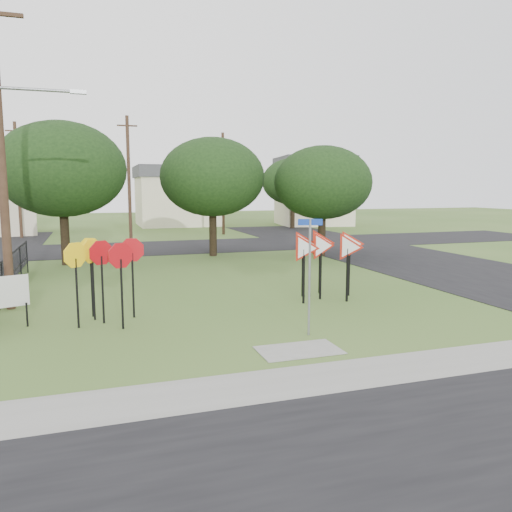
{
  "coord_description": "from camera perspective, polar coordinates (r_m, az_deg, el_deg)",
  "views": [
    {
      "loc": [
        -4.66,
        -13.2,
        3.93
      ],
      "look_at": [
        0.68,
        3.0,
        1.6
      ],
      "focal_mm": 35.0,
      "sensor_mm": 36.0,
      "label": 1
    }
  ],
  "objects": [
    {
      "name": "far_pole_c",
      "position": [
        43.53,
        -25.55,
        7.91
      ],
      "size": [
        1.4,
        0.24,
        9.0
      ],
      "color": "#483021",
      "rests_on": "ground"
    },
    {
      "name": "far_pole_a",
      "position": [
        37.3,
        -14.32,
        8.58
      ],
      "size": [
        1.4,
        0.24,
        9.0
      ],
      "color": "#483021",
      "rests_on": "ground"
    },
    {
      "name": "yield_sign_cluster",
      "position": [
        17.86,
        7.82,
        0.87
      ],
      "size": [
        3.05,
        2.19,
        2.45
      ],
      "color": "black",
      "rests_on": "ground"
    },
    {
      "name": "tree_near_mid",
      "position": [
        28.98,
        -5.01,
        8.96
      ],
      "size": [
        6.0,
        6.0,
        6.8
      ],
      "color": "black",
      "rests_on": "ground"
    },
    {
      "name": "street_name_sign",
      "position": [
        13.28,
        6.14,
        -1.56
      ],
      "size": [
        0.63,
        0.2,
        3.13
      ],
      "color": "gray",
      "rests_on": "ground"
    },
    {
      "name": "house_mid",
      "position": [
        53.9,
        -9.06,
        6.86
      ],
      "size": [
        8.4,
        8.4,
        6.2
      ],
      "color": "#EEE3C0",
      "rests_on": "ground"
    },
    {
      "name": "ground",
      "position": [
        14.54,
        1.18,
        -7.91
      ],
      "size": [
        140.0,
        140.0,
        0.0
      ],
      "primitive_type": "plane",
      "color": "#3B5C22"
    },
    {
      "name": "utility_pole_main",
      "position": [
        17.92,
        -26.99,
        11.05
      ],
      "size": [
        3.55,
        0.33,
        10.0
      ],
      "color": "#483021",
      "rests_on": "ground"
    },
    {
      "name": "planting_strip",
      "position": [
        9.9,
        12.04,
        -15.76
      ],
      "size": [
        30.0,
        0.8,
        0.02
      ],
      "primitive_type": "cube",
      "color": "#3B5C22",
      "rests_on": "ground"
    },
    {
      "name": "stop_sign_cluster",
      "position": [
        15.17,
        -17.16,
        -0.55
      ],
      "size": [
        2.28,
        1.99,
        2.46
      ],
      "color": "black",
      "rests_on": "ground"
    },
    {
      "name": "tree_near_left",
      "position": [
        27.24,
        -21.34,
        9.2
      ],
      "size": [
        6.4,
        6.4,
        7.27
      ],
      "color": "black",
      "rests_on": "ground"
    },
    {
      "name": "curb_pad",
      "position": [
        12.4,
        4.93,
        -10.69
      ],
      "size": [
        2.0,
        1.2,
        0.02
      ],
      "primitive_type": "cube",
      "color": "gray",
      "rests_on": "ground"
    },
    {
      "name": "tree_near_right",
      "position": [
        29.1,
        7.63,
        8.3
      ],
      "size": [
        5.6,
        5.6,
        6.33
      ],
      "color": "black",
      "rests_on": "ground"
    },
    {
      "name": "street_far",
      "position": [
        33.75,
        -10.19,
        0.99
      ],
      "size": [
        60.0,
        8.0,
        0.02
      ],
      "primitive_type": "cube",
      "color": "black",
      "rests_on": "ground"
    },
    {
      "name": "info_board",
      "position": [
        15.68,
        -26.64,
        -3.87
      ],
      "size": [
        1.14,
        0.42,
        1.49
      ],
      "color": "black",
      "rests_on": "ground"
    },
    {
      "name": "house_right",
      "position": [
        54.17,
        6.54,
        7.44
      ],
      "size": [
        8.3,
        8.3,
        7.2
      ],
      "color": "#EEE3C0",
      "rests_on": "ground"
    },
    {
      "name": "street_right",
      "position": [
        28.83,
        17.27,
        -0.39
      ],
      "size": [
        8.0,
        50.0,
        0.02
      ],
      "primitive_type": "cube",
      "color": "black",
      "rests_on": "ground"
    },
    {
      "name": "far_pole_b",
      "position": [
        42.56,
        -3.78,
        8.33
      ],
      "size": [
        1.4,
        0.24,
        8.5
      ],
      "color": "#483021",
      "rests_on": "ground"
    },
    {
      "name": "tree_far_right",
      "position": [
        48.9,
        4.23,
        8.48
      ],
      "size": [
        6.0,
        6.0,
        6.8
      ],
      "color": "black",
      "rests_on": "ground"
    },
    {
      "name": "sidewalk",
      "position": [
        10.87,
        8.77,
        -13.47
      ],
      "size": [
        30.0,
        1.6,
        0.02
      ],
      "primitive_type": "cube",
      "color": "gray",
      "rests_on": "ground"
    },
    {
      "name": "fence_run",
      "position": [
        19.92,
        -26.5,
        -2.13
      ],
      "size": [
        0.05,
        11.55,
        1.5
      ],
      "color": "black",
      "rests_on": "ground"
    }
  ]
}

